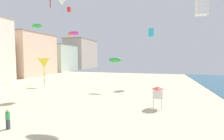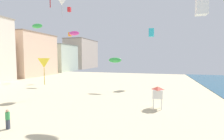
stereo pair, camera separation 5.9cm
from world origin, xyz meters
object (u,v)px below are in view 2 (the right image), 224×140
Objects in this scene: kite_cyan_box at (151,33)px; kite_white_delta at (62,2)px; kite_green_parafoil_2 at (115,60)px; kite_flyer at (8,118)px; kite_green_parafoil at (37,26)px; kite_red_box at (69,10)px; kite_magenta_parafoil at (74,33)px; kite_white_box at (202,7)px; kite_orange_box_2 at (70,34)px; lifeguard_stand at (158,93)px; kite_yellow_delta at (44,63)px.

kite_white_delta is at bearing -112.72° from kite_cyan_box.
kite_flyer is at bearing -103.96° from kite_green_parafoil_2.
kite_cyan_box is (20.38, 8.53, -0.82)m from kite_green_parafoil.
kite_red_box reaches higher than kite_flyer.
kite_green_parafoil_2 is 0.92× the size of kite_magenta_parafoil.
kite_cyan_box reaches higher than kite_white_box.
kite_orange_box_2 is at bearing 131.29° from kite_magenta_parafoil.
kite_magenta_parafoil reaches higher than kite_flyer.
kite_white_delta is (11.51, -21.38, -0.05)m from kite_orange_box_2.
kite_orange_box_2 is at bearing 150.57° from lifeguard_stand.
kite_green_parafoil is at bearing -94.04° from kite_orange_box_2.
kite_green_parafoil_2 is (-7.33, 8.56, 3.57)m from lifeguard_stand.
kite_white_delta is at bearing -147.49° from lifeguard_stand.
kite_magenta_parafoil is (3.81, 6.98, -0.52)m from kite_green_parafoil.
kite_cyan_box is 21.08m from kite_white_delta.
kite_cyan_box is 19.18m from kite_white_box.
kite_white_box is at bearing 4.12° from kite_white_delta.
kite_orange_box_2 is 24.28m from kite_white_delta.
kite_cyan_box is at bearing 22.71° from kite_green_parafoil.
kite_white_box is at bearing 112.23° from kite_flyer.
kite_cyan_box is (10.19, 24.51, 9.98)m from kite_flyer.
kite_orange_box_2 reaches higher than lifeguard_stand.
kite_red_box is 0.49× the size of kite_magenta_parafoil.
lifeguard_stand is 29.06m from kite_orange_box_2.
kite_cyan_box is 24.70m from kite_red_box.
kite_green_parafoil is 0.98× the size of kite_green_parafoil_2.
kite_orange_box_2 is (-21.17, 17.37, 9.72)m from lifeguard_stand.
kite_green_parafoil_2 is 1.42× the size of kite_cyan_box.
kite_red_box is at bearing -157.88° from kite_flyer.
kite_white_box reaches higher than kite_flyer.
lifeguard_stand is 1.59× the size of kite_cyan_box.
kite_orange_box_2 is 32.11m from kite_white_box.
kite_magenta_parafoil is at bearing -54.50° from kite_red_box.
kite_white_delta is (-2.34, -12.57, 6.10)m from kite_green_parafoil_2.
kite_cyan_box is at bearing 49.79° from kite_green_parafoil_2.
kite_white_delta is (-8.14, -19.44, 0.61)m from kite_cyan_box.
kite_red_box is at bearing 163.59° from kite_cyan_box.
kite_cyan_box is 1.13× the size of kite_white_box.
kite_orange_box_2 is (0.74, 10.48, -0.17)m from kite_green_parafoil.
kite_green_parafoil reaches higher than kite_flyer.
kite_white_delta is at bearing -64.76° from kite_magenta_parafoil.
kite_green_parafoil_2 is 1.60× the size of kite_white_box.
kite_magenta_parafoil is at bearing -174.65° from kite_cyan_box.
kite_red_box is 12.68m from kite_magenta_parafoil.
kite_white_delta is 19.78m from kite_magenta_parafoil.
kite_flyer is at bearing -68.60° from kite_red_box.
kite_yellow_delta reaches higher than kite_flyer.
kite_magenta_parafoil reaches higher than kite_yellow_delta.
kite_yellow_delta is at bearing -157.14° from kite_flyer.
kite_red_box is (-22.38, 6.59, 8.10)m from kite_cyan_box.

